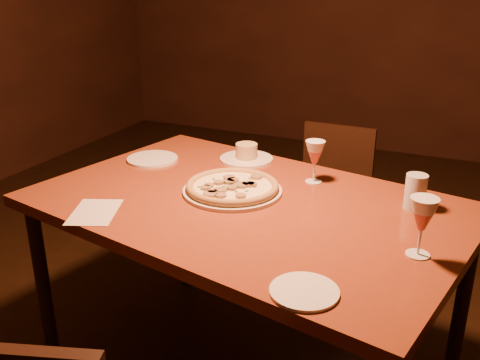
% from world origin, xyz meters
% --- Properties ---
extents(dining_table, '(1.65, 1.24, 0.80)m').
position_xyz_m(dining_table, '(-0.30, 0.20, 0.73)').
color(dining_table, maroon).
rests_on(dining_table, floor).
extents(chair_far, '(0.39, 0.39, 0.80)m').
position_xyz_m(chair_far, '(-0.25, 1.21, 0.45)').
color(chair_far, black).
rests_on(chair_far, floor).
extents(pizza_plate, '(0.36, 0.36, 0.04)m').
position_xyz_m(pizza_plate, '(-0.38, 0.25, 0.82)').
color(pizza_plate, silver).
rests_on(pizza_plate, dining_table).
extents(ramekin_saucer, '(0.23, 0.23, 0.07)m').
position_xyz_m(ramekin_saucer, '(-0.48, 0.60, 0.82)').
color(ramekin_saucer, silver).
rests_on(ramekin_saucer, dining_table).
extents(wine_glass_far, '(0.07, 0.07, 0.16)m').
position_xyz_m(wine_glass_far, '(-0.14, 0.47, 0.88)').
color(wine_glass_far, '#C35651').
rests_on(wine_glass_far, dining_table).
extents(wine_glass_right, '(0.08, 0.08, 0.18)m').
position_xyz_m(wine_glass_right, '(0.30, 0.04, 0.89)').
color(wine_glass_right, '#C35651').
rests_on(wine_glass_right, dining_table).
extents(water_tumbler, '(0.07, 0.07, 0.12)m').
position_xyz_m(water_tumbler, '(0.25, 0.38, 0.86)').
color(water_tumbler, '#B2BBC3').
rests_on(water_tumbler, dining_table).
extents(side_plate_left, '(0.22, 0.22, 0.01)m').
position_xyz_m(side_plate_left, '(-0.84, 0.43, 0.80)').
color(side_plate_left, silver).
rests_on(side_plate_left, dining_table).
extents(side_plate_near, '(0.18, 0.18, 0.01)m').
position_xyz_m(side_plate_near, '(0.07, -0.27, 0.80)').
color(side_plate_near, silver).
rests_on(side_plate_near, dining_table).
extents(menu_card, '(0.22, 0.25, 0.00)m').
position_xyz_m(menu_card, '(-0.73, -0.10, 0.80)').
color(menu_card, beige).
rests_on(menu_card, dining_table).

